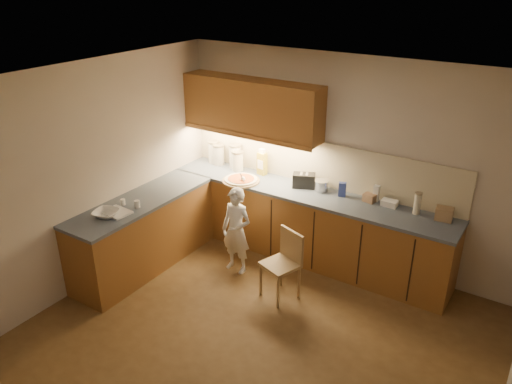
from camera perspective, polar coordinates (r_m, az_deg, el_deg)
room at (r=4.44m, az=0.23°, el=0.25°), size 4.54×4.50×2.62m
l_counter at (r=6.37m, az=-0.69°, el=-4.02°), size 3.77×2.62×0.92m
backsplash at (r=6.39m, az=7.05°, el=3.30°), size 3.75×0.02×0.58m
upper_cabinets at (r=6.49m, az=-0.52°, el=9.72°), size 1.95×0.36×0.73m
pizza_on_board at (r=6.52m, az=-1.72°, el=1.38°), size 0.49×0.49×0.20m
child at (r=6.10m, az=-2.26°, el=-4.44°), size 0.41×0.27×1.11m
wooden_chair at (r=5.69m, az=3.29°, el=-7.74°), size 0.46×0.46×0.81m
mixing_bowl at (r=5.86m, az=-16.77°, el=-2.39°), size 0.35×0.35×0.07m
canister_a at (r=7.16m, az=-4.88°, el=4.60°), size 0.16×0.16×0.31m
canister_b at (r=7.08m, az=-4.29°, el=4.30°), size 0.17×0.17×0.29m
canister_c at (r=6.95m, az=-2.38°, el=4.14°), size 0.18×0.18×0.33m
canister_d at (r=6.85m, az=-2.13°, el=3.61°), size 0.17×0.17×0.28m
oil_jug at (r=6.70m, az=0.70°, el=3.36°), size 0.13×0.11×0.36m
toaster at (r=6.36m, az=5.50°, el=1.32°), size 0.32×0.26×0.18m
steel_pot at (r=6.29m, az=7.48°, el=0.75°), size 0.18×0.18×0.14m
blue_box at (r=6.17m, az=9.83°, el=0.30°), size 0.10×0.09×0.18m
card_box_a at (r=6.10m, az=12.84°, el=-0.66°), size 0.16×0.13×0.10m
white_bottle at (r=6.12m, az=13.59°, el=-0.15°), size 0.07×0.07×0.20m
flat_pack at (r=6.06m, az=15.00°, el=-1.23°), size 0.18×0.13×0.07m
tall_jar at (r=5.92m, az=17.96°, el=-1.21°), size 0.08×0.08×0.26m
card_box_b at (r=5.90m, az=20.72°, el=-2.35°), size 0.20×0.17×0.14m
dough_cloth at (r=5.91m, az=-15.66°, el=-2.25°), size 0.32×0.26×0.02m
spice_jar_a at (r=6.09m, az=-14.97°, el=-1.11°), size 0.06×0.06×0.07m
spice_jar_b at (r=5.97m, az=-13.42°, el=-1.35°), size 0.07×0.07×0.09m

